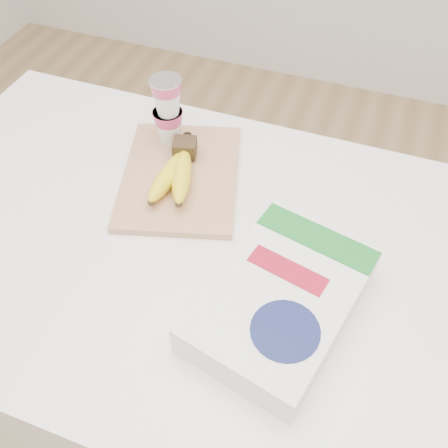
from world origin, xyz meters
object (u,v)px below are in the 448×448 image
(table, at_px, (184,345))
(cutting_board, at_px, (180,176))
(yogurt_stack, at_px, (168,110))
(bananas, at_px, (176,172))
(cereal_box, at_px, (280,301))

(table, bearing_deg, cutting_board, 105.80)
(yogurt_stack, bearing_deg, table, -66.44)
(bananas, bearing_deg, yogurt_stack, 120.12)
(cereal_box, bearing_deg, bananas, 154.95)
(table, height_order, bananas, bananas)
(bananas, height_order, yogurt_stack, yogurt_stack)
(table, relative_size, cutting_board, 3.66)
(table, bearing_deg, yogurt_stack, 113.56)
(cereal_box, bearing_deg, yogurt_stack, 149.30)
(yogurt_stack, bearing_deg, bananas, -59.88)
(bananas, height_order, cereal_box, cereal_box)
(table, relative_size, yogurt_stack, 7.52)
(yogurt_stack, xyz_separation_m, cereal_box, (0.34, -0.33, -0.07))
(cutting_board, xyz_separation_m, yogurt_stack, (-0.06, 0.09, 0.09))
(cutting_board, height_order, yogurt_stack, yogurt_stack)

